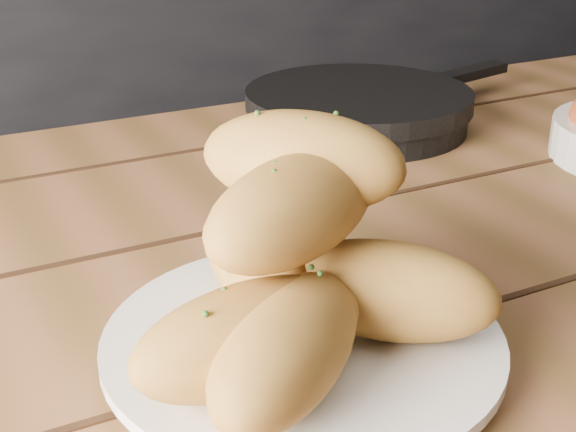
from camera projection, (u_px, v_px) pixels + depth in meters
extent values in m
cube|color=black|center=(251.00, 109.00, 2.06)|extent=(2.80, 0.60, 0.90)
cube|color=brown|center=(433.00, 263.00, 0.67)|extent=(1.64, 0.90, 0.04)
cylinder|color=white|center=(303.00, 350.00, 0.50)|extent=(0.23, 0.23, 0.01)
cylinder|color=white|center=(303.00, 339.00, 0.50)|extent=(0.25, 0.25, 0.01)
ellipsoid|color=#A2722D|center=(250.00, 337.00, 0.44)|extent=(0.15, 0.07, 0.06)
ellipsoid|color=#A2722D|center=(387.00, 290.00, 0.49)|extent=(0.14, 0.14, 0.06)
ellipsoid|color=#A2722D|center=(261.00, 259.00, 0.52)|extent=(0.08, 0.14, 0.06)
ellipsoid|color=#A2722D|center=(294.00, 209.00, 0.45)|extent=(0.15, 0.12, 0.06)
ellipsoid|color=#A2722D|center=(302.00, 160.00, 0.48)|extent=(0.13, 0.14, 0.06)
ellipsoid|color=#A2722D|center=(287.00, 348.00, 0.43)|extent=(0.15, 0.14, 0.06)
cylinder|color=black|center=(358.00, 115.00, 0.93)|extent=(0.25, 0.25, 0.03)
cylinder|color=black|center=(359.00, 98.00, 0.92)|extent=(0.26, 0.26, 0.02)
cube|color=black|center=(467.00, 74.00, 1.04)|extent=(0.14, 0.05, 0.01)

